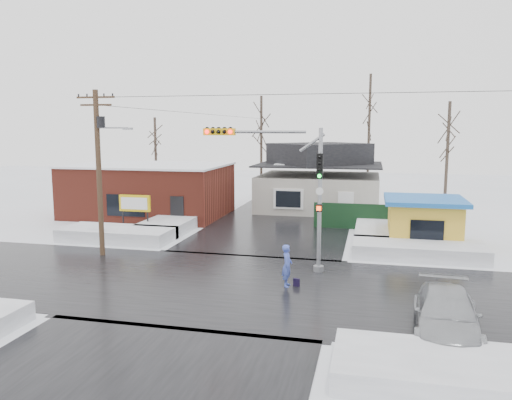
% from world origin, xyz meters
% --- Properties ---
extents(ground, '(120.00, 120.00, 0.00)m').
position_xyz_m(ground, '(0.00, 0.00, 0.00)').
color(ground, white).
rests_on(ground, ground).
extents(road_ns, '(10.00, 120.00, 0.02)m').
position_xyz_m(road_ns, '(0.00, 0.00, 0.01)').
color(road_ns, black).
rests_on(road_ns, ground).
extents(road_ew, '(120.00, 10.00, 0.02)m').
position_xyz_m(road_ew, '(0.00, 0.00, 0.01)').
color(road_ew, black).
rests_on(road_ew, ground).
extents(snowbank_nw, '(7.00, 3.00, 0.80)m').
position_xyz_m(snowbank_nw, '(-9.00, 7.00, 0.40)').
color(snowbank_nw, white).
rests_on(snowbank_nw, ground).
extents(snowbank_ne, '(7.00, 3.00, 0.80)m').
position_xyz_m(snowbank_ne, '(9.00, 7.00, 0.40)').
color(snowbank_ne, white).
rests_on(snowbank_ne, ground).
extents(snowbank_se, '(7.00, 3.00, 0.70)m').
position_xyz_m(snowbank_se, '(9.00, -7.00, 0.35)').
color(snowbank_se, white).
rests_on(snowbank_se, ground).
extents(snowbank_nside_w, '(3.00, 8.00, 0.80)m').
position_xyz_m(snowbank_nside_w, '(-7.00, 12.00, 0.40)').
color(snowbank_nside_w, white).
rests_on(snowbank_nside_w, ground).
extents(snowbank_nside_e, '(3.00, 8.00, 0.80)m').
position_xyz_m(snowbank_nside_e, '(7.00, 12.00, 0.40)').
color(snowbank_nside_e, white).
rests_on(snowbank_nside_e, ground).
extents(traffic_signal, '(6.05, 0.68, 7.00)m').
position_xyz_m(traffic_signal, '(2.43, 2.97, 4.54)').
color(traffic_signal, gray).
rests_on(traffic_signal, ground).
extents(utility_pole, '(3.15, 0.44, 9.00)m').
position_xyz_m(utility_pole, '(-7.93, 3.50, 5.11)').
color(utility_pole, '#382619').
rests_on(utility_pole, ground).
extents(brick_building, '(12.20, 8.20, 4.12)m').
position_xyz_m(brick_building, '(-11.00, 15.99, 2.08)').
color(brick_building, maroon).
rests_on(brick_building, ground).
extents(marquee_sign, '(2.20, 0.21, 2.55)m').
position_xyz_m(marquee_sign, '(-9.00, 9.49, 1.92)').
color(marquee_sign, black).
rests_on(marquee_sign, ground).
extents(house, '(10.40, 8.40, 5.76)m').
position_xyz_m(house, '(2.00, 22.00, 2.62)').
color(house, '#BAB4A8').
rests_on(house, ground).
extents(kiosk, '(4.60, 4.60, 2.88)m').
position_xyz_m(kiosk, '(9.50, 9.99, 1.46)').
color(kiosk, gold).
rests_on(kiosk, ground).
extents(fence, '(8.00, 0.12, 1.80)m').
position_xyz_m(fence, '(6.50, 14.00, 0.90)').
color(fence, black).
rests_on(fence, ground).
extents(tree_far_left, '(3.00, 3.00, 10.00)m').
position_xyz_m(tree_far_left, '(-4.00, 26.00, 7.95)').
color(tree_far_left, '#332821').
rests_on(tree_far_left, ground).
extents(tree_far_mid, '(3.00, 3.00, 12.00)m').
position_xyz_m(tree_far_mid, '(6.00, 28.00, 9.54)').
color(tree_far_mid, '#332821').
rests_on(tree_far_mid, ground).
extents(tree_far_right, '(3.00, 3.00, 9.00)m').
position_xyz_m(tree_far_right, '(12.00, 20.00, 7.16)').
color(tree_far_right, '#332821').
rests_on(tree_far_right, ground).
extents(tree_far_west, '(3.00, 3.00, 8.00)m').
position_xyz_m(tree_far_west, '(-14.00, 24.00, 6.36)').
color(tree_far_west, '#332821').
rests_on(tree_far_west, ground).
extents(pedestrian, '(0.48, 0.71, 1.89)m').
position_xyz_m(pedestrian, '(2.88, 0.38, 0.94)').
color(pedestrian, '#465CC6').
rests_on(pedestrian, ground).
extents(car, '(2.48, 5.30, 1.50)m').
position_xyz_m(car, '(9.00, -3.72, 0.75)').
color(car, '#A3A5AA').
rests_on(car, ground).
extents(shopping_bag, '(0.30, 0.20, 0.35)m').
position_xyz_m(shopping_bag, '(3.30, 0.46, 0.17)').
color(shopping_bag, black).
rests_on(shopping_bag, ground).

